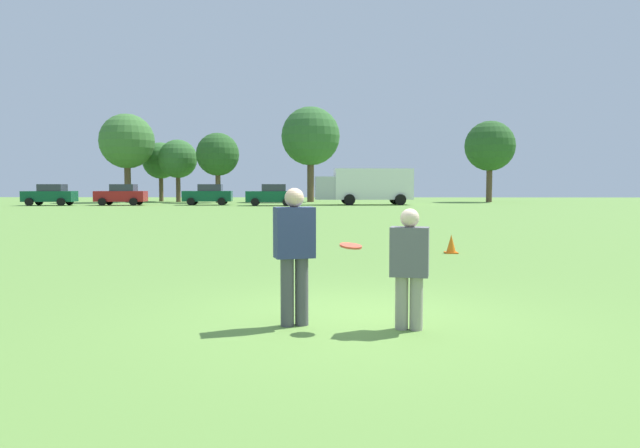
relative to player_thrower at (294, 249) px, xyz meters
The scene contains 16 objects.
ground_plane 1.26m from the player_thrower, 28.57° to the left, with size 154.67×154.67×0.00m, color #608C3D.
player_thrower is the anchor object (origin of this frame).
player_defender 1.40m from the player_thrower, ahead, with size 0.49×0.34×1.45m.
frisbee 0.70m from the player_thrower, 11.23° to the right, with size 0.27×0.27×0.08m.
traffic_cone 8.64m from the player_thrower, 66.30° to the left, with size 0.32×0.32×0.48m.
parked_car_near_left 49.03m from the player_thrower, 119.05° to the left, with size 4.33×2.47×1.82m.
parked_car_mid_left 47.05m from the player_thrower, 112.36° to the left, with size 4.33×2.47×1.82m.
parked_car_center 45.60m from the player_thrower, 103.39° to the left, with size 4.33×2.47×1.82m.
parked_car_mid_right 43.16m from the player_thrower, 96.45° to the left, with size 4.33×2.47×1.82m.
box_truck 45.45m from the player_thrower, 85.91° to the left, with size 8.66×3.43×3.18m.
tree_west_oak 56.12m from the player_thrower, 111.35° to the left, with size 5.46×5.46×8.87m.
tree_west_maple 59.07m from the player_thrower, 107.93° to the left, with size 3.88×3.88×6.31m.
tree_center_elm 56.00m from the player_thrower, 106.27° to the left, with size 3.95×3.95×6.42m.
tree_east_birch 52.94m from the player_thrower, 102.17° to the left, with size 4.26×4.26×6.92m.
tree_east_oak 54.73m from the player_thrower, 92.13° to the left, with size 6.04×6.04×9.82m.
tree_far_east_pine 56.78m from the player_thrower, 73.21° to the left, with size 5.10×5.10×8.29m.
Camera 1 is at (-0.23, -7.60, 1.73)m, focal length 33.31 mm.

